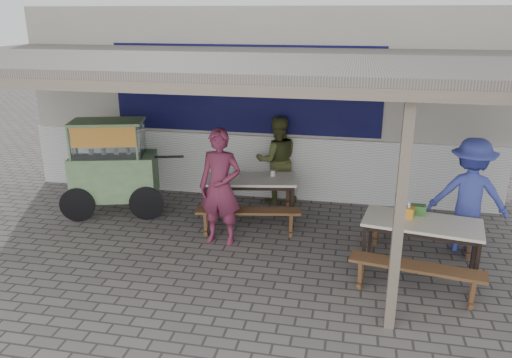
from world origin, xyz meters
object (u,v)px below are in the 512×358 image
at_px(table_left, 250,182).
at_px(tissue_box, 408,212).
at_px(table_right, 422,226).
at_px(bench_right_street, 416,273).
at_px(condiment_jar, 273,173).
at_px(bench_right_wall, 422,229).
at_px(patron_wall_side, 277,160).
at_px(condiment_bowl, 232,174).
at_px(patron_right_table, 469,195).
at_px(donation_box, 418,210).
at_px(patron_street_side, 220,187).
at_px(bench_left_wall, 251,187).
at_px(bench_left_street, 248,216).
at_px(vendor_cart, 113,164).

height_order(table_left, tissue_box, tissue_box).
bearing_deg(table_left, tissue_box, -36.57).
relative_size(table_right, bench_right_street, 0.99).
distance_m(table_right, condiment_jar, 2.75).
bearing_deg(bench_right_street, table_left, 150.72).
bearing_deg(bench_right_wall, table_left, 176.50).
bearing_deg(patron_wall_side, condiment_bowl, 36.22).
bearing_deg(bench_right_street, table_right, 90.00).
bearing_deg(patron_wall_side, table_right, 117.15).
relative_size(patron_right_table, condiment_bowl, 7.92).
xyz_separation_m(patron_right_table, donation_box, (-0.77, -0.62, -0.04)).
bearing_deg(tissue_box, patron_street_side, 174.07).
xyz_separation_m(bench_left_wall, tissue_box, (2.58, -1.89, 0.48)).
xyz_separation_m(bench_left_street, patron_street_side, (-0.37, -0.28, 0.55)).
relative_size(table_left, donation_box, 8.04).
relative_size(patron_street_side, patron_wall_side, 1.11).
height_order(table_right, condiment_jar, condiment_jar).
bearing_deg(table_right, patron_street_side, -178.15).
xyz_separation_m(tissue_box, condiment_bowl, (-2.77, 1.28, -0.05)).
bearing_deg(bench_right_wall, condiment_bowl, 176.82).
distance_m(vendor_cart, condiment_jar, 2.79).
xyz_separation_m(vendor_cart, donation_box, (5.01, -0.95, -0.08)).
bearing_deg(bench_right_street, vendor_cart, 168.48).
height_order(bench_right_street, donation_box, donation_box).
xyz_separation_m(condiment_jar, condiment_bowl, (-0.67, -0.15, -0.02)).
bearing_deg(condiment_bowl, patron_wall_side, 54.80).
xyz_separation_m(bench_right_street, vendor_cart, (-4.93, 1.89, 0.56)).
height_order(bench_left_street, patron_street_side, patron_street_side).
bearing_deg(bench_left_wall, patron_street_side, -104.76).
relative_size(bench_left_wall, tissue_box, 11.25).
height_order(patron_street_side, patron_wall_side, patron_street_side).
bearing_deg(bench_right_wall, vendor_cart, -176.07).
bearing_deg(vendor_cart, table_left, -11.71).
bearing_deg(bench_right_wall, bench_left_wall, 165.14).
height_order(bench_left_street, bench_right_wall, same).
xyz_separation_m(vendor_cart, patron_right_table, (5.78, -0.33, -0.04)).
bearing_deg(bench_right_street, bench_left_street, 159.98).
xyz_separation_m(patron_right_table, condiment_bowl, (-3.69, 0.52, -0.08)).
distance_m(bench_right_street, condiment_bowl, 3.55).
bearing_deg(patron_street_side, condiment_jar, 66.42).
bearing_deg(tissue_box, bench_left_street, 166.53).
relative_size(bench_right_street, patron_wall_side, 1.01).
xyz_separation_m(table_left, patron_street_side, (-0.25, -0.94, 0.22)).
height_order(table_left, patron_right_table, patron_right_table).
relative_size(bench_left_street, vendor_cart, 0.85).
distance_m(table_right, bench_right_wall, 0.78).
distance_m(bench_left_street, patron_wall_side, 1.69).
xyz_separation_m(table_left, donation_box, (2.60, -1.09, 0.14)).
bearing_deg(patron_wall_side, tissue_box, 116.14).
relative_size(table_right, donation_box, 7.93).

